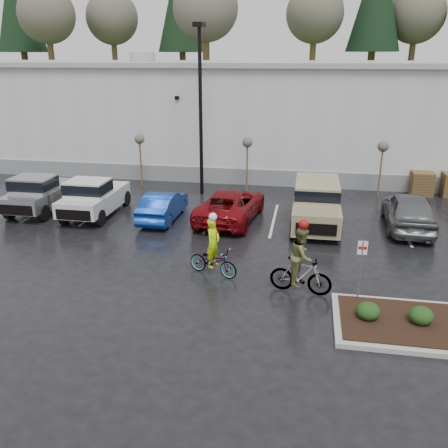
% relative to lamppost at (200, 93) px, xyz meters
% --- Properties ---
extents(ground, '(120.00, 120.00, 0.00)m').
position_rel_lamppost_xyz_m(ground, '(4.00, -12.00, -5.69)').
color(ground, black).
rests_on(ground, ground).
extents(warehouse, '(60.50, 15.50, 7.20)m').
position_rel_lamppost_xyz_m(warehouse, '(4.00, 9.99, -2.04)').
color(warehouse, '#BABCBF').
rests_on(warehouse, ground).
extents(wooded_ridge, '(80.00, 25.00, 6.00)m').
position_rel_lamppost_xyz_m(wooded_ridge, '(4.00, 33.00, -2.69)').
color(wooded_ridge, '#22401A').
rests_on(wooded_ridge, ground).
extents(lamppost, '(0.50, 1.00, 9.22)m').
position_rel_lamppost_xyz_m(lamppost, '(0.00, 0.00, 0.00)').
color(lamppost, black).
rests_on(lamppost, ground).
extents(sapling_west, '(0.60, 0.60, 3.20)m').
position_rel_lamppost_xyz_m(sapling_west, '(-4.00, 1.00, -2.96)').
color(sapling_west, '#44311B').
rests_on(sapling_west, ground).
extents(sapling_mid, '(0.60, 0.60, 3.20)m').
position_rel_lamppost_xyz_m(sapling_mid, '(2.50, 1.00, -2.96)').
color(sapling_mid, '#44311B').
rests_on(sapling_mid, ground).
extents(sapling_east, '(0.60, 0.60, 3.20)m').
position_rel_lamppost_xyz_m(sapling_east, '(10.00, 1.00, -2.96)').
color(sapling_east, '#44311B').
rests_on(sapling_east, ground).
extents(pallet_stack_a, '(1.20, 1.20, 1.35)m').
position_rel_lamppost_xyz_m(pallet_stack_a, '(12.50, 2.00, -5.01)').
color(pallet_stack_a, '#44311B').
rests_on(pallet_stack_a, ground).
extents(shrub_a, '(0.70, 0.70, 0.52)m').
position_rel_lamppost_xyz_m(shrub_a, '(8.00, -13.00, -5.27)').
color(shrub_a, '#1A3312').
rests_on(shrub_a, curb_island).
extents(shrub_b, '(0.70, 0.70, 0.52)m').
position_rel_lamppost_xyz_m(shrub_b, '(9.50, -13.00, -5.27)').
color(shrub_b, '#1A3312').
rests_on(shrub_b, curb_island).
extents(fire_lane_sign, '(0.30, 0.05, 2.20)m').
position_rel_lamppost_xyz_m(fire_lane_sign, '(7.80, -11.80, -4.28)').
color(fire_lane_sign, gray).
rests_on(fire_lane_sign, ground).
extents(pickup_silver, '(2.10, 5.20, 1.96)m').
position_rel_lamppost_xyz_m(pickup_silver, '(-7.40, -4.29, -4.71)').
color(pickup_silver, '#94979B').
rests_on(pickup_silver, ground).
extents(pickup_white, '(2.10, 5.20, 1.96)m').
position_rel_lamppost_xyz_m(pickup_white, '(-4.41, -4.49, -4.71)').
color(pickup_white, beige).
rests_on(pickup_white, ground).
extents(car_blue, '(1.50, 4.21, 1.39)m').
position_rel_lamppost_xyz_m(car_blue, '(-0.88, -4.76, -4.99)').
color(car_blue, navy).
rests_on(car_blue, ground).
extents(car_red, '(3.10, 5.70, 1.52)m').
position_rel_lamppost_xyz_m(car_red, '(2.41, -4.30, -4.93)').
color(car_red, maroon).
rests_on(car_red, ground).
extents(suv_tan, '(2.20, 5.10, 2.06)m').
position_rel_lamppost_xyz_m(suv_tan, '(6.48, -4.53, -4.66)').
color(suv_tan, '#988B67').
rests_on(suv_tan, ground).
extents(car_grey, '(2.24, 5.13, 1.72)m').
position_rel_lamppost_xyz_m(car_grey, '(10.68, -4.05, -4.83)').
color(car_grey, '#5C5E60').
rests_on(car_grey, ground).
extents(cyclist_hivis, '(2.08, 1.32, 2.38)m').
position_rel_lamppost_xyz_m(cyclist_hivis, '(2.78, -10.50, -4.95)').
color(cyclist_hivis, '#3F3F44').
rests_on(cyclist_hivis, ground).
extents(cyclist_olive, '(2.09, 1.04, 2.63)m').
position_rel_lamppost_xyz_m(cyclist_olive, '(5.95, -11.37, -4.75)').
color(cyclist_olive, '#3F3F44').
rests_on(cyclist_olive, ground).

